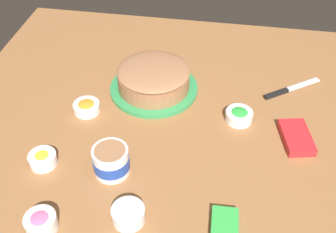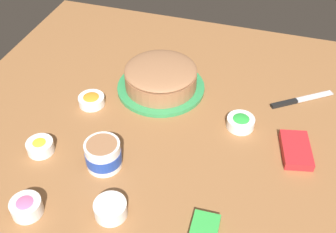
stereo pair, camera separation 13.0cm
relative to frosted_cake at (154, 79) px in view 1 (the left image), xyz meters
The scene contains 11 objects.
ground_plane 0.29m from the frosted_cake, 24.97° to the left, with size 1.54×1.54×0.00m, color #936038.
frosted_cake is the anchor object (origin of this frame).
frosting_tub 0.39m from the frosted_cake, ahead, with size 0.10×0.10×0.09m.
spreading_knife 0.47m from the frosted_cake, 98.47° to the left, with size 0.15×0.20×0.01m.
sprinkle_bowl_yellow 0.47m from the frosted_cake, 32.71° to the right, with size 0.08×0.08×0.04m.
sprinkle_bowl_rainbow 0.54m from the frosted_cake, ahead, with size 0.09×0.09×0.04m.
sprinkle_bowl_orange 0.25m from the frosted_cake, 53.30° to the right, with size 0.09×0.09×0.04m.
sprinkle_bowl_green 0.32m from the frosted_cake, 70.16° to the left, with size 0.09×0.09×0.04m.
sprinkle_bowl_pink 0.62m from the frosted_cake, 16.14° to the right, with size 0.08×0.08×0.04m.
candy_box_lower 0.61m from the frosted_cake, 27.73° to the left, with size 0.13×0.07×0.02m, color green.
candy_box_upper 0.51m from the frosted_cake, 70.10° to the left, with size 0.14×0.08×0.03m, color red.
Camera 1 is at (0.86, 0.12, 0.91)m, focal length 43.93 mm.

